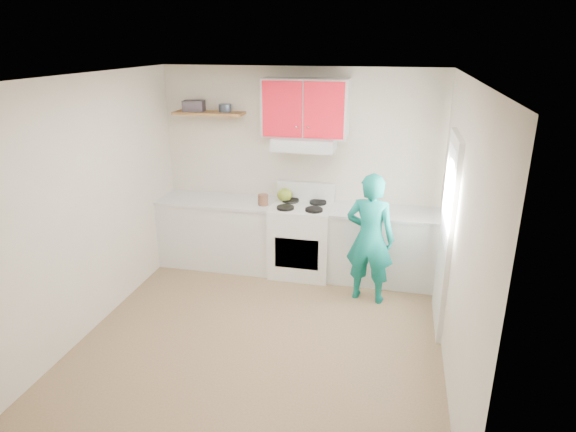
% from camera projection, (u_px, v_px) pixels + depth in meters
% --- Properties ---
extents(floor, '(3.80, 3.80, 0.00)m').
position_uv_depth(floor, '(262.00, 337.00, 5.10)').
color(floor, brown).
rests_on(floor, ground).
extents(ceiling, '(3.60, 3.80, 0.04)m').
position_uv_depth(ceiling, '(257.00, 77.00, 4.22)').
color(ceiling, white).
rests_on(ceiling, floor).
extents(back_wall, '(3.60, 0.04, 2.60)m').
position_uv_depth(back_wall, '(299.00, 170.00, 6.40)').
color(back_wall, beige).
rests_on(back_wall, floor).
extents(front_wall, '(3.60, 0.04, 2.60)m').
position_uv_depth(front_wall, '(173.00, 327.00, 2.92)').
color(front_wall, beige).
rests_on(front_wall, floor).
extents(left_wall, '(0.04, 3.80, 2.60)m').
position_uv_depth(left_wall, '(90.00, 206.00, 5.03)').
color(left_wall, beige).
rests_on(left_wall, floor).
extents(right_wall, '(0.04, 3.80, 2.60)m').
position_uv_depth(right_wall, '(459.00, 235.00, 4.29)').
color(right_wall, beige).
rests_on(right_wall, floor).
extents(door, '(0.05, 0.85, 2.05)m').
position_uv_depth(door, '(446.00, 234.00, 5.03)').
color(door, white).
rests_on(door, floor).
extents(door_glass, '(0.01, 0.55, 0.95)m').
position_uv_depth(door_glass, '(448.00, 195.00, 4.89)').
color(door_glass, white).
rests_on(door_glass, door).
extents(counter_left, '(1.52, 0.60, 0.90)m').
position_uv_depth(counter_left, '(219.00, 233.00, 6.63)').
color(counter_left, silver).
rests_on(counter_left, floor).
extents(counter_right, '(1.32, 0.60, 0.90)m').
position_uv_depth(counter_right, '(383.00, 247.00, 6.18)').
color(counter_right, silver).
rests_on(counter_right, floor).
extents(stove, '(0.76, 0.65, 0.92)m').
position_uv_depth(stove, '(302.00, 240.00, 6.37)').
color(stove, white).
rests_on(stove, floor).
extents(range_hood, '(0.76, 0.44, 0.15)m').
position_uv_depth(range_hood, '(304.00, 144.00, 6.05)').
color(range_hood, silver).
rests_on(range_hood, back_wall).
extents(upper_cabinets, '(1.02, 0.33, 0.70)m').
position_uv_depth(upper_cabinets, '(305.00, 108.00, 5.95)').
color(upper_cabinets, red).
rests_on(upper_cabinets, back_wall).
extents(shelf, '(0.90, 0.30, 0.04)m').
position_uv_depth(shelf, '(209.00, 113.00, 6.26)').
color(shelf, brown).
rests_on(shelf, back_wall).
extents(books, '(0.28, 0.22, 0.14)m').
position_uv_depth(books, '(194.00, 106.00, 6.27)').
color(books, '#3B343B').
rests_on(books, shelf).
extents(tin, '(0.17, 0.17, 0.10)m').
position_uv_depth(tin, '(225.00, 108.00, 6.22)').
color(tin, '#333D4C').
rests_on(tin, shelf).
extents(kettle, '(0.21, 0.21, 0.17)m').
position_uv_depth(kettle, '(285.00, 195.00, 6.37)').
color(kettle, olive).
rests_on(kettle, stove).
extents(crock, '(0.17, 0.17, 0.16)m').
position_uv_depth(crock, '(263.00, 201.00, 6.24)').
color(crock, '#543425').
rests_on(crock, counter_left).
extents(cutting_board, '(0.30, 0.23, 0.02)m').
position_uv_depth(cutting_board, '(352.00, 212.00, 6.02)').
color(cutting_board, olive).
rests_on(cutting_board, counter_right).
extents(silicone_mat, '(0.40, 0.37, 0.01)m').
position_uv_depth(silicone_mat, '(407.00, 217.00, 5.89)').
color(silicone_mat, red).
rests_on(silicone_mat, counter_right).
extents(person, '(0.62, 0.46, 1.54)m').
position_uv_depth(person, '(370.00, 238.00, 5.60)').
color(person, '#0D7A70').
rests_on(person, floor).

